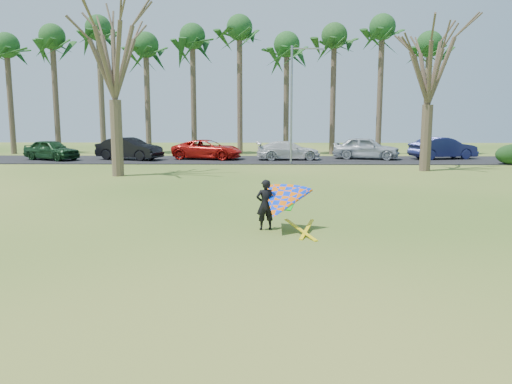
{
  "coord_description": "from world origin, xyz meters",
  "views": [
    {
      "loc": [
        0.3,
        -12.59,
        3.34
      ],
      "look_at": [
        0.0,
        2.0,
        1.1
      ],
      "focal_mm": 35.0,
      "sensor_mm": 36.0,
      "label": 1
    }
  ],
  "objects_px": {
    "car_1": "(129,149)",
    "car_4": "(366,148)",
    "bare_tree_right": "(430,61)",
    "streetlight": "(294,99)",
    "car_2": "(208,149)",
    "bare_tree_left": "(113,49)",
    "car_0": "(51,150)",
    "car_5": "(443,148)",
    "kite_flyer": "(280,203)",
    "car_3": "(288,151)"
  },
  "relations": [
    {
      "from": "bare_tree_right",
      "to": "car_4",
      "type": "height_order",
      "value": "bare_tree_right"
    },
    {
      "from": "car_2",
      "to": "streetlight",
      "type": "bearing_deg",
      "value": -105.2
    },
    {
      "from": "car_4",
      "to": "car_0",
      "type": "bearing_deg",
      "value": 109.54
    },
    {
      "from": "car_2",
      "to": "bare_tree_left",
      "type": "bearing_deg",
      "value": 171.81
    },
    {
      "from": "car_0",
      "to": "bare_tree_right",
      "type": "bearing_deg",
      "value": -79.14
    },
    {
      "from": "bare_tree_right",
      "to": "car_4",
      "type": "xyz_separation_m",
      "value": [
        -2.08,
        7.65,
        -5.66
      ]
    },
    {
      "from": "car_1",
      "to": "car_3",
      "type": "height_order",
      "value": "car_1"
    },
    {
      "from": "car_2",
      "to": "car_3",
      "type": "relative_size",
      "value": 1.11
    },
    {
      "from": "car_0",
      "to": "car_4",
      "type": "height_order",
      "value": "car_4"
    },
    {
      "from": "bare_tree_left",
      "to": "kite_flyer",
      "type": "relative_size",
      "value": 4.06
    },
    {
      "from": "car_1",
      "to": "kite_flyer",
      "type": "height_order",
      "value": "kite_flyer"
    },
    {
      "from": "car_1",
      "to": "car_2",
      "type": "bearing_deg",
      "value": -65.23
    },
    {
      "from": "streetlight",
      "to": "car_2",
      "type": "bearing_deg",
      "value": 152.59
    },
    {
      "from": "car_0",
      "to": "car_5",
      "type": "height_order",
      "value": "car_5"
    },
    {
      "from": "car_1",
      "to": "car_4",
      "type": "height_order",
      "value": "car_4"
    },
    {
      "from": "bare_tree_left",
      "to": "car_1",
      "type": "xyz_separation_m",
      "value": [
        -2.0,
        9.68,
        -6.03
      ]
    },
    {
      "from": "bare_tree_right",
      "to": "kite_flyer",
      "type": "distance_m",
      "value": 19.7
    },
    {
      "from": "bare_tree_left",
      "to": "car_5",
      "type": "distance_m",
      "value": 25.06
    },
    {
      "from": "bare_tree_left",
      "to": "car_0",
      "type": "relative_size",
      "value": 2.18
    },
    {
      "from": "bare_tree_left",
      "to": "kite_flyer",
      "type": "bearing_deg",
      "value": -57.01
    },
    {
      "from": "car_0",
      "to": "car_5",
      "type": "bearing_deg",
      "value": -62.48
    },
    {
      "from": "car_2",
      "to": "car_5",
      "type": "bearing_deg",
      "value": -76.12
    },
    {
      "from": "car_2",
      "to": "car_4",
      "type": "bearing_deg",
      "value": -76.04
    },
    {
      "from": "streetlight",
      "to": "car_4",
      "type": "height_order",
      "value": "streetlight"
    },
    {
      "from": "car_3",
      "to": "kite_flyer",
      "type": "bearing_deg",
      "value": 172.79
    },
    {
      "from": "car_2",
      "to": "car_3",
      "type": "xyz_separation_m",
      "value": [
        6.13,
        -0.41,
        -0.04
      ]
    },
    {
      "from": "car_0",
      "to": "kite_flyer",
      "type": "xyz_separation_m",
      "value": [
        16.46,
        -22.73,
        0.02
      ]
    },
    {
      "from": "bare_tree_left",
      "to": "car_1",
      "type": "relative_size",
      "value": 1.94
    },
    {
      "from": "streetlight",
      "to": "car_1",
      "type": "distance_m",
      "value": 12.96
    },
    {
      "from": "car_2",
      "to": "kite_flyer",
      "type": "distance_m",
      "value": 24.17
    },
    {
      "from": "car_0",
      "to": "car_1",
      "type": "bearing_deg",
      "value": -61.92
    },
    {
      "from": "car_4",
      "to": "kite_flyer",
      "type": "distance_m",
      "value": 25.11
    },
    {
      "from": "bare_tree_left",
      "to": "streetlight",
      "type": "xyz_separation_m",
      "value": [
        10.16,
        7.0,
        -2.45
      ]
    },
    {
      "from": "car_4",
      "to": "car_5",
      "type": "height_order",
      "value": "car_4"
    },
    {
      "from": "bare_tree_right",
      "to": "car_5",
      "type": "height_order",
      "value": "bare_tree_right"
    },
    {
      "from": "car_0",
      "to": "streetlight",
      "type": "bearing_deg",
      "value": -72.76
    },
    {
      "from": "car_4",
      "to": "car_2",
      "type": "bearing_deg",
      "value": 108.11
    },
    {
      "from": "bare_tree_right",
      "to": "car_3",
      "type": "distance_m",
      "value": 12.08
    },
    {
      "from": "streetlight",
      "to": "car_2",
      "type": "xyz_separation_m",
      "value": [
        -6.33,
        3.28,
        -3.67
      ]
    },
    {
      "from": "car_0",
      "to": "car_3",
      "type": "relative_size",
      "value": 0.93
    },
    {
      "from": "car_5",
      "to": "kite_flyer",
      "type": "bearing_deg",
      "value": 137.51
    },
    {
      "from": "bare_tree_right",
      "to": "streetlight",
      "type": "distance_m",
      "value": 9.05
    },
    {
      "from": "bare_tree_left",
      "to": "bare_tree_right",
      "type": "xyz_separation_m",
      "value": [
        18.0,
        3.0,
        -0.35
      ]
    },
    {
      "from": "car_4",
      "to": "car_5",
      "type": "bearing_deg",
      "value": -72.13
    },
    {
      "from": "bare_tree_right",
      "to": "streetlight",
      "type": "height_order",
      "value": "bare_tree_right"
    },
    {
      "from": "bare_tree_right",
      "to": "car_0",
      "type": "relative_size",
      "value": 2.07
    },
    {
      "from": "streetlight",
      "to": "kite_flyer",
      "type": "relative_size",
      "value": 3.35
    },
    {
      "from": "bare_tree_left",
      "to": "car_3",
      "type": "height_order",
      "value": "bare_tree_left"
    },
    {
      "from": "bare_tree_left",
      "to": "car_1",
      "type": "height_order",
      "value": "bare_tree_left"
    },
    {
      "from": "bare_tree_right",
      "to": "car_0",
      "type": "bearing_deg",
      "value": 166.17
    }
  ]
}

